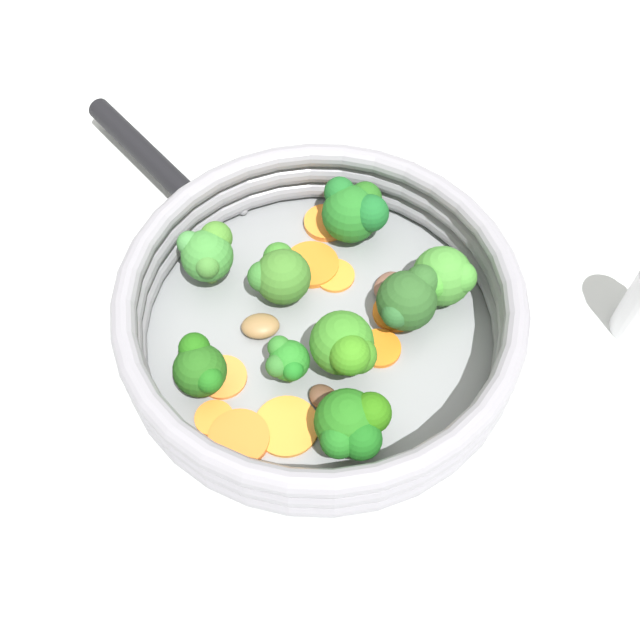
% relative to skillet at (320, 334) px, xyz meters
% --- Properties ---
extents(ground_plane, '(4.00, 4.00, 0.00)m').
position_rel_skillet_xyz_m(ground_plane, '(0.00, 0.00, -0.01)').
color(ground_plane, '#B5BAB8').
extents(skillet, '(0.29, 0.29, 0.01)m').
position_rel_skillet_xyz_m(skillet, '(0.00, 0.00, 0.00)').
color(skillet, gray).
rests_on(skillet, ground_plane).
extents(skillet_rim_wall, '(0.31, 0.31, 0.06)m').
position_rel_skillet_xyz_m(skillet_rim_wall, '(0.00, 0.00, 0.03)').
color(skillet_rim_wall, gray).
rests_on(skillet_rim_wall, skillet).
extents(skillet_handle, '(0.17, 0.10, 0.02)m').
position_rel_skillet_xyz_m(skillet_handle, '(-0.21, -0.10, 0.02)').
color(skillet_handle, black).
rests_on(skillet_handle, skillet).
extents(skillet_rivet_left, '(0.01, 0.01, 0.01)m').
position_rel_skillet_xyz_m(skillet_rivet_left, '(-0.13, -0.03, 0.01)').
color(skillet_rivet_left, gray).
rests_on(skillet_rivet_left, skillet).
extents(skillet_rivet_right, '(0.01, 0.01, 0.01)m').
position_rel_skillet_xyz_m(skillet_rivet_right, '(-0.11, -0.08, 0.01)').
color(skillet_rivet_right, gray).
rests_on(skillet_rivet_right, skillet).
extents(carrot_slice_0, '(0.05, 0.05, 0.00)m').
position_rel_skillet_xyz_m(carrot_slice_0, '(0.02, -0.08, 0.01)').
color(carrot_slice_0, orange).
rests_on(carrot_slice_0, skillet).
extents(carrot_slice_1, '(0.05, 0.05, 0.01)m').
position_rel_skillet_xyz_m(carrot_slice_1, '(0.07, -0.08, 0.01)').
color(carrot_slice_1, orange).
rests_on(carrot_slice_1, skillet).
extents(carrot_slice_2, '(0.04, 0.04, 0.00)m').
position_rel_skillet_xyz_m(carrot_slice_2, '(0.03, 0.04, 0.01)').
color(carrot_slice_2, orange).
rests_on(carrot_slice_2, skillet).
extents(carrot_slice_3, '(0.04, 0.04, 0.01)m').
position_rel_skillet_xyz_m(carrot_slice_3, '(-0.10, 0.03, 0.01)').
color(carrot_slice_3, orange).
rests_on(carrot_slice_3, skillet).
extents(carrot_slice_4, '(0.07, 0.07, 0.00)m').
position_rel_skillet_xyz_m(carrot_slice_4, '(0.07, -0.04, 0.01)').
color(carrot_slice_4, orange).
rests_on(carrot_slice_4, skillet).
extents(carrot_slice_5, '(0.04, 0.04, 0.00)m').
position_rel_skillet_xyz_m(carrot_slice_5, '(-0.05, 0.02, 0.01)').
color(carrot_slice_5, orange).
rests_on(carrot_slice_5, skillet).
extents(carrot_slice_6, '(0.05, 0.05, 0.00)m').
position_rel_skillet_xyz_m(carrot_slice_6, '(-0.00, 0.06, 0.01)').
color(carrot_slice_6, orange).
rests_on(carrot_slice_6, skillet).
extents(carrot_slice_7, '(0.06, 0.06, 0.01)m').
position_rel_skillet_xyz_m(carrot_slice_7, '(-0.06, 0.01, 0.01)').
color(carrot_slice_7, orange).
rests_on(carrot_slice_7, skillet).
extents(carrot_slice_8, '(0.04, 0.04, 0.00)m').
position_rel_skillet_xyz_m(carrot_slice_8, '(0.05, -0.09, 0.01)').
color(carrot_slice_8, orange).
rests_on(carrot_slice_8, skillet).
extents(broccoli_floret_0, '(0.04, 0.03, 0.04)m').
position_rel_skillet_xyz_m(broccoli_floret_0, '(0.03, -0.03, 0.03)').
color(broccoli_floret_0, '#7EB561').
rests_on(broccoli_floret_0, skillet).
extents(broccoli_floret_1, '(0.05, 0.05, 0.05)m').
position_rel_skillet_xyz_m(broccoli_floret_1, '(-0.04, -0.02, 0.03)').
color(broccoli_floret_1, '#84A368').
rests_on(broccoli_floret_1, skillet).
extents(broccoli_floret_2, '(0.05, 0.05, 0.05)m').
position_rel_skillet_xyz_m(broccoli_floret_2, '(-0.09, 0.05, 0.03)').
color(broccoli_floret_2, '#759E59').
rests_on(broccoli_floret_2, skillet).
extents(broccoli_floret_3, '(0.05, 0.04, 0.05)m').
position_rel_skillet_xyz_m(broccoli_floret_3, '(-0.07, -0.07, 0.04)').
color(broccoli_floret_3, '#7CA551').
rests_on(broccoli_floret_3, skillet).
extents(broccoli_floret_4, '(0.06, 0.05, 0.06)m').
position_rel_skillet_xyz_m(broccoli_floret_4, '(0.04, 0.01, 0.04)').
color(broccoli_floret_4, '#6F9455').
rests_on(broccoli_floret_4, skillet).
extents(broccoli_floret_5, '(0.05, 0.05, 0.05)m').
position_rel_skillet_xyz_m(broccoli_floret_5, '(0.01, 0.07, 0.04)').
color(broccoli_floret_5, '#5C964A').
rests_on(broccoli_floret_5, skillet).
extents(broccoli_floret_6, '(0.05, 0.05, 0.05)m').
position_rel_skillet_xyz_m(broccoli_floret_6, '(0.10, -0.00, 0.03)').
color(broccoli_floret_6, '#709F4C').
rests_on(broccoli_floret_6, skillet).
extents(broccoli_floret_7, '(0.05, 0.04, 0.05)m').
position_rel_skillet_xyz_m(broccoli_floret_7, '(0.03, -0.10, 0.03)').
color(broccoli_floret_7, '#69964F').
rests_on(broccoli_floret_7, skillet).
extents(broccoli_floret_8, '(0.05, 0.05, 0.05)m').
position_rel_skillet_xyz_m(broccoli_floret_8, '(-0.00, 0.10, 0.03)').
color(broccoli_floret_8, '#648E4E').
rests_on(broccoli_floret_8, skillet).
extents(mushroom_piece_0, '(0.04, 0.04, 0.01)m').
position_rel_skillet_xyz_m(mushroom_piece_0, '(-0.02, 0.06, 0.01)').
color(mushroom_piece_0, brown).
rests_on(mushroom_piece_0, skillet).
extents(mushroom_piece_1, '(0.03, 0.03, 0.01)m').
position_rel_skillet_xyz_m(mushroom_piece_1, '(0.06, -0.01, 0.01)').
color(mushroom_piece_1, brown).
rests_on(mushroom_piece_1, skillet).
extents(mushroom_piece_2, '(0.03, 0.03, 0.01)m').
position_rel_skillet_xyz_m(mushroom_piece_2, '(-0.01, -0.04, 0.01)').
color(mushroom_piece_2, olive).
rests_on(mushroom_piece_2, skillet).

